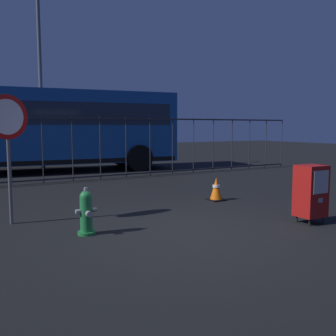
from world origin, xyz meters
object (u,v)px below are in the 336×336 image
object	(u,v)px
stop_sign	(8,132)
street_light_near_right	(40,56)
newspaper_box_primary	(311,191)
traffic_cone	(216,189)
fire_hydrant	(86,212)
bus_near	(34,126)

from	to	relation	value
stop_sign	street_light_near_right	distance (m)	9.00
newspaper_box_primary	street_light_near_right	size ratio (longest dim) A/B	0.13
traffic_cone	street_light_near_right	world-z (taller)	street_light_near_right
fire_hydrant	newspaper_box_primary	world-z (taller)	newspaper_box_primary
fire_hydrant	stop_sign	world-z (taller)	stop_sign
stop_sign	bus_near	distance (m)	7.94
bus_near	fire_hydrant	bearing A→B (deg)	-89.29
stop_sign	traffic_cone	xyz separation A→B (m)	(4.39, -0.04, -1.34)
bus_near	stop_sign	bearing A→B (deg)	-96.92
newspaper_box_primary	bus_near	xyz separation A→B (m)	(-2.72, 10.25, 1.14)
traffic_cone	bus_near	bearing A→B (deg)	108.12
fire_hydrant	newspaper_box_primary	distance (m)	3.86
stop_sign	traffic_cone	bearing A→B (deg)	-0.48
stop_sign	bus_near	size ratio (longest dim) A/B	0.21
fire_hydrant	bus_near	world-z (taller)	bus_near
newspaper_box_primary	stop_sign	distance (m)	5.32
fire_hydrant	newspaper_box_primary	xyz separation A→B (m)	(3.64, -1.24, 0.22)
newspaper_box_primary	stop_sign	bearing A→B (deg)	151.11
traffic_cone	newspaper_box_primary	bearing A→B (deg)	-85.89
fire_hydrant	traffic_cone	xyz separation A→B (m)	(3.46, 1.24, -0.09)
fire_hydrant	traffic_cone	world-z (taller)	fire_hydrant
stop_sign	traffic_cone	size ratio (longest dim) A/B	4.21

